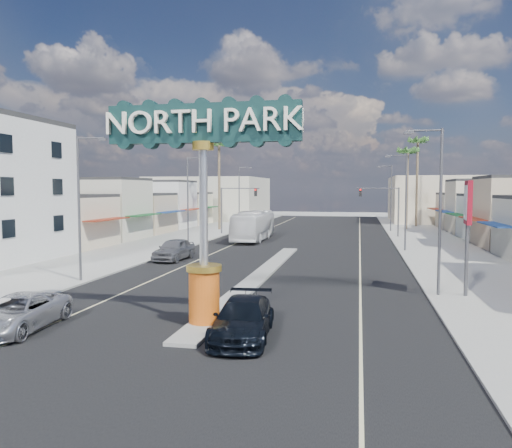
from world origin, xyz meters
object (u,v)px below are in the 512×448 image
at_px(traffic_signal_left, 235,201).
at_px(streetlight_r_near, 437,203).
at_px(palm_right_far, 418,146).
at_px(city_bus, 254,226).
at_px(traffic_signal_right, 383,202).
at_px(streetlight_l_mid, 189,196).
at_px(gateway_sign, 203,186).
at_px(streetlight_l_near, 81,201).
at_px(palm_left_far, 219,148).
at_px(streetlight_l_far, 240,194).
at_px(suv_left, 18,313).
at_px(streetlight_r_far, 390,195).
at_px(car_parked_left, 174,249).
at_px(streetlight_r_mid, 404,197).
at_px(bank_pylon_sign, 468,209).
at_px(suv_right, 243,319).
at_px(palm_right_mid, 408,155).

bearing_deg(traffic_signal_left, streetlight_r_near, -60.01).
bearing_deg(streetlight_r_near, traffic_signal_left, 119.99).
bearing_deg(palm_right_far, city_bus, -129.39).
bearing_deg(streetlight_r_near, traffic_signal_right, 92.10).
bearing_deg(traffic_signal_right, streetlight_l_mid, -144.50).
distance_m(gateway_sign, streetlight_l_near, 13.19).
xyz_separation_m(palm_left_far, palm_right_far, (28.00, 12.00, 0.89)).
bearing_deg(streetlight_l_far, suv_left, -86.57).
bearing_deg(streetlight_r_far, palm_left_far, -175.12).
bearing_deg(palm_left_far, streetlight_l_far, 37.92).
xyz_separation_m(streetlight_l_mid, streetlight_r_far, (20.87, 22.00, 0.00)).
xyz_separation_m(gateway_sign, streetlight_l_far, (-10.43, 50.02, -0.86)).
height_order(streetlight_l_far, streetlight_r_near, same).
height_order(streetlight_l_mid, streetlight_l_far, same).
bearing_deg(car_parked_left, city_bus, 82.47).
distance_m(streetlight_r_mid, bank_pylon_sign, 20.01).
relative_size(streetlight_r_far, palm_left_far, 0.69).
relative_size(car_parked_left, bank_pylon_sign, 0.85).
height_order(traffic_signal_left, car_parked_left, traffic_signal_left).
distance_m(streetlight_l_far, streetlight_r_mid, 30.32).
distance_m(traffic_signal_right, palm_right_far, 20.59).
height_order(streetlight_l_mid, bank_pylon_sign, streetlight_l_mid).
distance_m(palm_right_far, bank_pylon_sign, 52.59).
height_order(traffic_signal_left, streetlight_l_near, streetlight_l_near).
bearing_deg(city_bus, suv_right, -79.24).
distance_m(streetlight_r_near, bank_pylon_sign, 1.59).
xyz_separation_m(car_parked_left, bank_pylon_sign, (20.40, -10.30, 3.87)).
bearing_deg(streetlight_l_mid, bank_pylon_sign, -41.66).
height_order(streetlight_l_near, car_parked_left, streetlight_l_near).
bearing_deg(traffic_signal_right, streetlight_l_near, -119.99).
height_order(suv_right, city_bus, city_bus).
relative_size(traffic_signal_right, suv_left, 1.14).
relative_size(gateway_sign, streetlight_l_mid, 1.02).
distance_m(palm_left_far, palm_right_mid, 26.70).
xyz_separation_m(streetlight_r_far, suv_right, (-8.43, -51.37, -4.31)).
bearing_deg(suv_left, traffic_signal_left, 88.27).
distance_m(palm_left_far, city_bus, 17.85).
relative_size(city_bus, bank_pylon_sign, 1.95).
bearing_deg(streetlight_r_mid, palm_right_far, 81.88).
bearing_deg(streetlight_r_near, bank_pylon_sign, 2.01).
relative_size(gateway_sign, palm_left_far, 0.70).
relative_size(streetlight_l_mid, streetlight_r_far, 1.00).
height_order(traffic_signal_right, suv_left, traffic_signal_right).
xyz_separation_m(gateway_sign, traffic_signal_right, (9.18, 42.02, -1.65)).
distance_m(suv_right, city_bus, 37.34).
bearing_deg(suv_left, streetlight_l_near, 102.91).
relative_size(streetlight_l_far, city_bus, 0.75).
bearing_deg(streetlight_l_far, traffic_signal_left, -81.14).
height_order(palm_left_far, bank_pylon_sign, palm_left_far).
height_order(gateway_sign, palm_right_far, palm_right_far).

